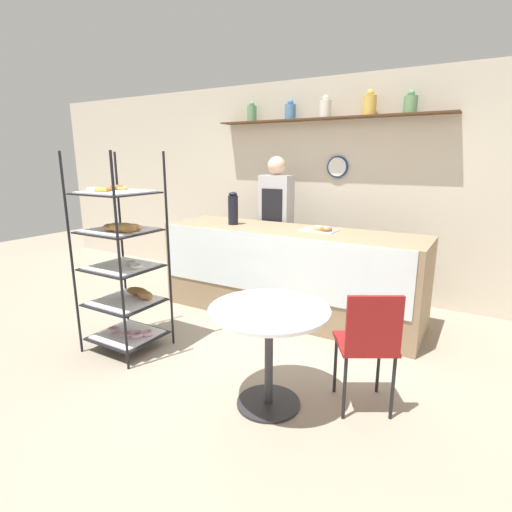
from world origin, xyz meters
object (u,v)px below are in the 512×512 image
at_px(donut_tray_counter, 321,229).
at_px(person_worker, 276,220).
at_px(pastry_rack, 123,264).
at_px(cafe_table, 269,332).
at_px(coffee_carafe, 233,209).
at_px(cafe_chair, 369,339).

bearing_deg(donut_tray_counter, person_worker, 148.95).
bearing_deg(pastry_rack, person_worker, 77.92).
relative_size(cafe_table, donut_tray_counter, 2.24).
height_order(pastry_rack, cafe_table, pastry_rack).
relative_size(person_worker, donut_tray_counter, 4.71).
height_order(cafe_table, coffee_carafe, coffee_carafe).
bearing_deg(cafe_chair, cafe_table, -7.18).
height_order(cafe_table, cafe_chair, cafe_chair).
relative_size(pastry_rack, person_worker, 1.02).
bearing_deg(donut_tray_counter, pastry_rack, -127.60).
relative_size(pastry_rack, coffee_carafe, 4.75).
bearing_deg(pastry_rack, coffee_carafe, 82.42).
xyz_separation_m(person_worker, cafe_table, (1.10, -2.19, -0.41)).
distance_m(pastry_rack, donut_tray_counter, 2.03).
bearing_deg(person_worker, donut_tray_counter, -31.05).
xyz_separation_m(person_worker, cafe_chair, (1.72, -1.92, -0.42)).
height_order(person_worker, donut_tray_counter, person_worker).
bearing_deg(cafe_table, coffee_carafe, 130.38).
height_order(coffee_carafe, donut_tray_counter, coffee_carafe).
height_order(person_worker, cafe_table, person_worker).
bearing_deg(coffee_carafe, pastry_rack, -97.58).
bearing_deg(cafe_chair, coffee_carafe, -64.34).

